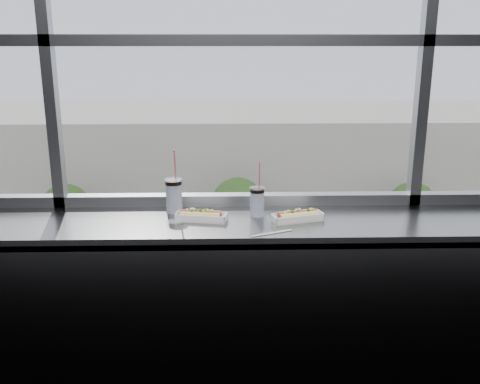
{
  "coord_description": "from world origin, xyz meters",
  "views": [
    {
      "loc": [
        -0.06,
        -1.41,
        1.99
      ],
      "look_at": [
        0.0,
        1.23,
        1.25
      ],
      "focal_mm": 40.0,
      "sensor_mm": 36.0,
      "label": 1
    }
  ],
  "objects_px": {
    "loose_straw": "(272,233)",
    "tree_left": "(66,210)",
    "pedestrian_c": "(304,236)",
    "pedestrian_a": "(130,247)",
    "wrapper": "(175,221)",
    "car_near_b": "(6,353)",
    "car_far_a": "(56,271)",
    "car_near_d": "(373,349)",
    "pedestrian_b": "(224,248)",
    "hotdog_tray_left": "(201,216)",
    "car_far_b": "(282,270)",
    "tree_right": "(412,207)",
    "hotdog_tray_right": "(298,216)",
    "soda_cup_left": "(174,194)",
    "soda_cup_right": "(257,200)",
    "car_near_c": "(183,353)",
    "pedestrian_d": "(385,245)",
    "tree_center": "(238,205)"
  },
  "relations": [
    {
      "from": "loose_straw",
      "to": "wrapper",
      "type": "height_order",
      "value": "wrapper"
    },
    {
      "from": "car_far_b",
      "to": "car_near_d",
      "type": "xyz_separation_m",
      "value": [
        2.88,
        -8.0,
        0.03
      ]
    },
    {
      "from": "hotdog_tray_right",
      "to": "soda_cup_left",
      "type": "bearing_deg",
      "value": 149.09
    },
    {
      "from": "loose_straw",
      "to": "pedestrian_b",
      "type": "bearing_deg",
      "value": 67.46
    },
    {
      "from": "loose_straw",
      "to": "tree_left",
      "type": "height_order",
      "value": "loose_straw"
    },
    {
      "from": "soda_cup_right",
      "to": "pedestrian_a",
      "type": "xyz_separation_m",
      "value": [
        -6.05,
        27.82,
        -11.18
      ]
    },
    {
      "from": "tree_center",
      "to": "soda_cup_left",
      "type": "bearing_deg",
      "value": -91.92
    },
    {
      "from": "car_far_a",
      "to": "tree_left",
      "type": "bearing_deg",
      "value": 1.29
    },
    {
      "from": "pedestrian_c",
      "to": "car_far_a",
      "type": "bearing_deg",
      "value": -71.04
    },
    {
      "from": "soda_cup_right",
      "to": "hotdog_tray_left",
      "type": "bearing_deg",
      "value": -166.0
    },
    {
      "from": "pedestrian_a",
      "to": "pedestrian_c",
      "type": "bearing_deg",
      "value": 6.59
    },
    {
      "from": "car_far_b",
      "to": "pedestrian_b",
      "type": "distance_m",
      "value": 4.57
    },
    {
      "from": "car_far_a",
      "to": "pedestrian_c",
      "type": "relative_size",
      "value": 2.72
    },
    {
      "from": "soda_cup_left",
      "to": "loose_straw",
      "type": "relative_size",
      "value": 1.62
    },
    {
      "from": "pedestrian_d",
      "to": "tree_center",
      "type": "relative_size",
      "value": 0.39
    },
    {
      "from": "soda_cup_right",
      "to": "wrapper",
      "type": "bearing_deg",
      "value": -164.37
    },
    {
      "from": "loose_straw",
      "to": "car_near_d",
      "type": "distance_m",
      "value": 20.65
    },
    {
      "from": "hotdog_tray_right",
      "to": "car_far_b",
      "type": "height_order",
      "value": "hotdog_tray_right"
    },
    {
      "from": "soda_cup_left",
      "to": "tree_right",
      "type": "height_order",
      "value": "soda_cup_left"
    },
    {
      "from": "pedestrian_c",
      "to": "pedestrian_a",
      "type": "height_order",
      "value": "pedestrian_c"
    },
    {
      "from": "pedestrian_b",
      "to": "pedestrian_c",
      "type": "relative_size",
      "value": 0.88
    },
    {
      "from": "hotdog_tray_left",
      "to": "tree_center",
      "type": "distance_m",
      "value": 29.58
    },
    {
      "from": "car_far_b",
      "to": "pedestrian_a",
      "type": "xyz_separation_m",
      "value": [
        -8.88,
        3.61,
        0.01
      ]
    },
    {
      "from": "pedestrian_b",
      "to": "pedestrian_d",
      "type": "relative_size",
      "value": 0.99
    },
    {
      "from": "hotdog_tray_left",
      "to": "soda_cup_right",
      "type": "height_order",
      "value": "soda_cup_right"
    },
    {
      "from": "soda_cup_left",
      "to": "car_near_c",
      "type": "xyz_separation_m",
      "value": [
        -1.52,
        16.13,
        -11.21
      ]
    },
    {
      "from": "car_near_b",
      "to": "pedestrian_b",
      "type": "xyz_separation_m",
      "value": [
        8.61,
        11.27,
        -0.09
      ]
    },
    {
      "from": "car_far_a",
      "to": "tree_right",
      "type": "relative_size",
      "value": 1.26
    },
    {
      "from": "car_near_b",
      "to": "pedestrian_c",
      "type": "relative_size",
      "value": 2.81
    },
    {
      "from": "tree_right",
      "to": "car_far_b",
      "type": "bearing_deg",
      "value": -154.35
    },
    {
      "from": "car_near_c",
      "to": "car_far_b",
      "type": "bearing_deg",
      "value": -36.12
    },
    {
      "from": "hotdog_tray_left",
      "to": "car_far_b",
      "type": "relative_size",
      "value": 0.05
    },
    {
      "from": "hotdog_tray_right",
      "to": "soda_cup_left",
      "type": "relative_size",
      "value": 0.8
    },
    {
      "from": "tree_right",
      "to": "hotdog_tray_right",
      "type": "bearing_deg",
      "value": -111.15
    },
    {
      "from": "car_far_a",
      "to": "loose_straw",
      "type": "bearing_deg",
      "value": -163.62
    },
    {
      "from": "soda_cup_right",
      "to": "car_near_d",
      "type": "height_order",
      "value": "soda_cup_right"
    },
    {
      "from": "tree_right",
      "to": "car_near_c",
      "type": "bearing_deg",
      "value": -137.57
    },
    {
      "from": "car_far_a",
      "to": "pedestrian_c",
      "type": "distance_m",
      "value": 14.96
    },
    {
      "from": "soda_cup_left",
      "to": "soda_cup_right",
      "type": "relative_size",
      "value": 1.18
    },
    {
      "from": "car_far_b",
      "to": "tree_left",
      "type": "bearing_deg",
      "value": 68.75
    },
    {
      "from": "car_far_b",
      "to": "car_near_b",
      "type": "distance_m",
      "value": 14.25
    },
    {
      "from": "car_near_b",
      "to": "pedestrian_a",
      "type": "xyz_separation_m",
      "value": [
        2.91,
        11.61,
        -0.1
      ]
    },
    {
      "from": "car_far_a",
      "to": "pedestrian_c",
      "type": "height_order",
      "value": "pedestrian_c"
    },
    {
      "from": "tree_center",
      "to": "car_far_a",
      "type": "bearing_deg",
      "value": -158.04
    },
    {
      "from": "car_near_d",
      "to": "pedestrian_b",
      "type": "height_order",
      "value": "pedestrian_b"
    },
    {
      "from": "pedestrian_c",
      "to": "tree_right",
      "type": "xyz_separation_m",
      "value": [
        6.43,
        -0.86,
        2.12
      ]
    },
    {
      "from": "pedestrian_a",
      "to": "wrapper",
      "type": "bearing_deg",
      "value": -78.61
    },
    {
      "from": "soda_cup_right",
      "to": "car_far_a",
      "type": "xyz_separation_m",
      "value": [
        -9.43,
        24.21,
        -11.11
      ]
    },
    {
      "from": "tree_center",
      "to": "pedestrian_d",
      "type": "bearing_deg",
      "value": -3.4
    },
    {
      "from": "car_near_c",
      "to": "tree_right",
      "type": "bearing_deg",
      "value": -52.75
    }
  ]
}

